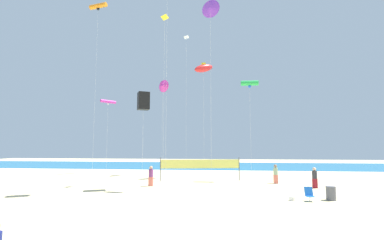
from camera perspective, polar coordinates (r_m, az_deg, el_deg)
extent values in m
plane|color=beige|center=(16.13, -4.74, -18.27)|extent=(120.00, 120.00, 0.00)
cube|color=#1E6B99|center=(50.87, 3.08, -9.59)|extent=(120.00, 20.00, 0.01)
cube|color=maroon|center=(25.81, 24.58, -12.10)|extent=(0.38, 0.23, 0.80)
cylinder|color=#2D2D33|center=(25.73, 24.51, -10.49)|extent=(0.40, 0.40, 0.66)
sphere|color=beige|center=(25.69, 24.47, -9.43)|extent=(0.29, 0.29, 0.29)
cube|color=#EA7260|center=(25.03, -8.71, -12.74)|extent=(0.39, 0.23, 0.81)
cylinder|color=#7A3872|center=(24.95, -8.69, -11.05)|extent=(0.41, 0.41, 0.67)
sphere|color=tan|center=(24.91, -8.67, -9.94)|extent=(0.30, 0.30, 0.30)
cube|color=#EA7260|center=(27.61, 17.32, -11.87)|extent=(0.39, 0.24, 0.82)
cylinder|color=#99B28C|center=(27.54, 17.27, -10.32)|extent=(0.41, 0.41, 0.68)
sphere|color=#997051|center=(27.50, 17.24, -9.30)|extent=(0.30, 0.30, 0.30)
cube|color=#1959B2|center=(19.62, 23.73, -14.59)|extent=(0.52, 0.48, 0.03)
cube|color=#1959B2|center=(19.85, 23.45, -13.67)|extent=(0.52, 0.23, 0.57)
cylinder|color=silver|center=(19.51, 23.88, -15.12)|extent=(0.03, 0.03, 0.32)
cylinder|color=silver|center=(19.79, 23.62, -14.99)|extent=(0.03, 0.03, 0.32)
cylinder|color=#595960|center=(20.62, 27.34, -13.62)|extent=(0.61, 0.61, 0.90)
cylinder|color=#4C4C51|center=(28.23, -6.71, -10.33)|extent=(0.08, 0.08, 2.40)
cylinder|color=#4C4C51|center=(29.01, 9.96, -10.15)|extent=(0.08, 0.08, 2.40)
cube|color=#EAE566|center=(28.29, 1.74, -9.28)|extent=(8.07, 1.49, 0.90)
cube|color=white|center=(19.48, 20.37, -15.35)|extent=(0.32, 0.16, 0.26)
cylinder|color=silver|center=(35.95, -19.80, 6.35)|extent=(0.01, 0.01, 21.57)
cylinder|color=orange|center=(39.56, -19.24, 21.83)|extent=(2.50, 1.10, 0.59)
sphere|color=black|center=(39.38, -19.26, 21.32)|extent=(0.35, 0.35, 0.35)
cylinder|color=silver|center=(34.78, -6.32, -2.00)|extent=(0.01, 0.01, 11.42)
cone|color=#D833A5|center=(35.60, -6.22, 7.21)|extent=(1.65, 1.15, 1.64)
cylinder|color=silver|center=(23.44, -5.41, 11.78)|extent=(0.01, 0.01, 21.07)
cylinder|color=silver|center=(38.36, -17.52, -3.41)|extent=(0.01, 0.01, 9.68)
cylinder|color=#D833A5|center=(38.83, -17.31, 3.75)|extent=(1.67, 1.97, 0.41)
sphere|color=white|center=(38.78, -17.33, 3.31)|extent=(0.24, 0.24, 0.24)
cylinder|color=silver|center=(31.69, 2.53, -0.36)|extent=(0.01, 0.01, 12.88)
ellipsoid|color=red|center=(32.91, 2.48, 10.88)|extent=(2.73, 2.32, 1.59)
cube|color=yellow|center=(33.02, 2.48, 11.52)|extent=(0.51, 0.06, 0.64)
cylinder|color=silver|center=(23.34, -10.40, -5.08)|extent=(0.01, 0.01, 7.44)
cube|color=black|center=(23.66, -10.24, 3.97)|extent=(1.27, 1.27, 1.51)
cylinder|color=silver|center=(29.29, 12.30, -2.27)|extent=(0.01, 0.01, 10.36)
cylinder|color=green|center=(30.03, 12.09, 7.65)|extent=(1.86, 0.56, 0.54)
sphere|color=blue|center=(29.95, 12.10, 6.96)|extent=(0.32, 0.32, 0.32)
cylinder|color=silver|center=(23.61, 4.02, 5.23)|extent=(0.01, 0.01, 15.94)
cone|color=purple|center=(26.29, 3.89, 22.55)|extent=(1.68, 0.77, 1.68)
cylinder|color=silver|center=(26.66, -5.98, 4.64)|extent=(0.01, 0.01, 16.54)
pyramid|color=yellow|center=(29.34, -5.82, 20.88)|extent=(0.87, 0.87, 0.39)
cylinder|color=silver|center=(34.67, -1.24, 3.35)|extent=(0.01, 0.01, 17.87)
pyramid|color=white|center=(37.17, -1.23, 17.19)|extent=(0.87, 0.87, 0.35)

